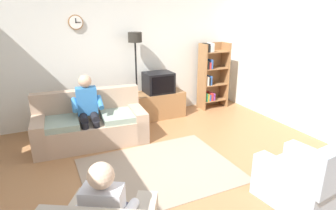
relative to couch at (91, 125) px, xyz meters
The scene contains 11 objects.
ground_plane 1.90m from the couch, 57.83° to the right, with size 12.00×12.00×0.00m, color #9E6B42.
back_wall_assembly 1.80m from the couch, 47.29° to the left, with size 6.20×0.17×2.70m.
right_wall 4.29m from the couch, 22.32° to the right, with size 0.12×5.80×2.70m, color silver.
couch is the anchor object (origin of this frame).
tv_stand 1.74m from the couch, 22.62° to the left, with size 1.10×0.56×0.57m.
tv 1.79m from the couch, 21.87° to the left, with size 0.60×0.49×0.44m.
bookshelf 3.14m from the couch, 13.82° to the left, with size 0.68×0.36×1.57m.
floor_lamp 1.79m from the couch, 33.72° to the left, with size 0.28×0.28×1.85m.
armchair_near_bookshelf 3.48m from the couch, 54.47° to the right, with size 0.90×0.97×0.90m.
area_rug 1.62m from the couch, 63.33° to the right, with size 2.20×1.70×0.01m, color gray.
person_on_couch 0.40m from the couch, 108.21° to the right, with size 0.53×0.56×1.24m.
Camera 1 is at (-1.73, -3.22, 2.25)m, focal length 30.13 mm.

